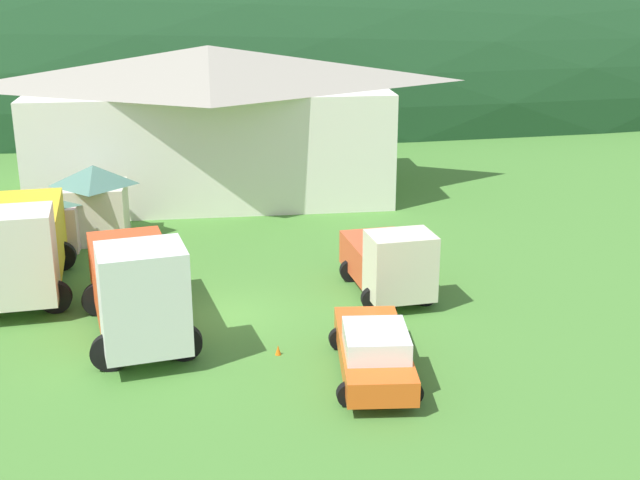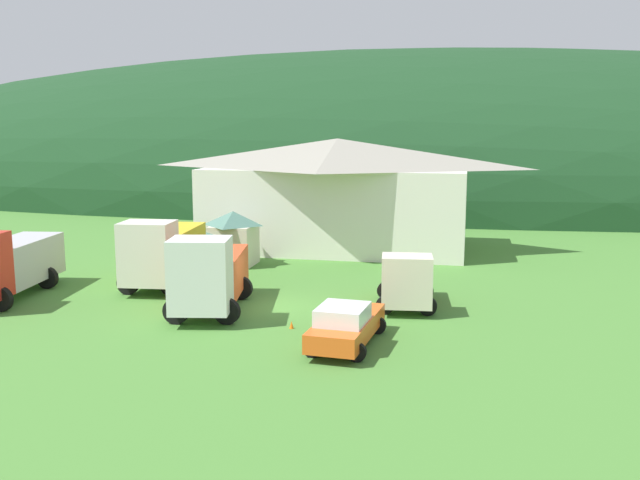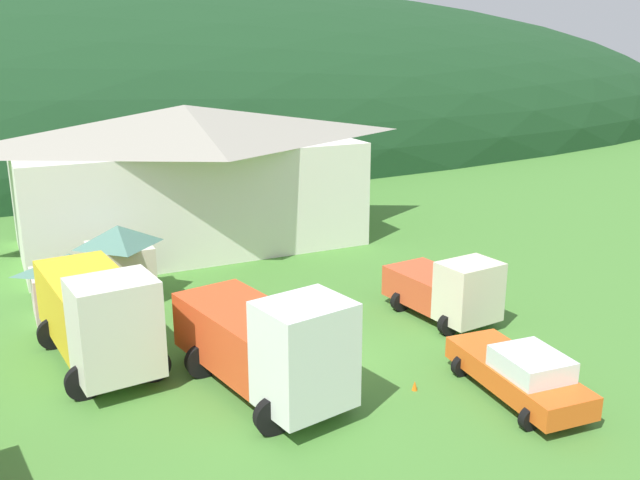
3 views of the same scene
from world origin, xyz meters
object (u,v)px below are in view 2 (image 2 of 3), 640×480
object	(u,v)px
heavy_rig_white	(209,274)
service_pickup_orange	(346,325)
play_shed_cream	(234,237)
play_shed_pink	(196,244)
heavy_rig_striped	(163,251)
light_truck_cream	(406,281)
depot_building	(337,192)
traffic_cone_near_pickup	(292,328)
crane_truck_red	(4,263)

from	to	relation	value
heavy_rig_white	service_pickup_orange	xyz separation A→B (m)	(6.73, -3.53, -0.90)
play_shed_cream	service_pickup_orange	distance (m)	16.58
play_shed_pink	heavy_rig_striped	xyz separation A→B (m)	(0.24, -5.00, 0.53)
heavy_rig_white	light_truck_cream	xyz separation A→B (m)	(8.44, 2.45, -0.46)
depot_building	service_pickup_orange	world-z (taller)	depot_building
play_shed_cream	traffic_cone_near_pickup	bearing A→B (deg)	-61.23
heavy_rig_striped	traffic_cone_near_pickup	world-z (taller)	heavy_rig_striped
crane_truck_red	heavy_rig_striped	distance (m)	7.46
light_truck_cream	service_pickup_orange	xyz separation A→B (m)	(-1.71, -5.98, -0.44)
heavy_rig_striped	light_truck_cream	bearing A→B (deg)	75.16
crane_truck_red	heavy_rig_striped	bearing A→B (deg)	117.21
depot_building	heavy_rig_white	size ratio (longest dim) A/B	2.52
crane_truck_red	heavy_rig_striped	world-z (taller)	heavy_rig_striped
crane_truck_red	traffic_cone_near_pickup	size ratio (longest dim) A/B	12.16
play_shed_cream	heavy_rig_white	bearing A→B (deg)	-76.72
service_pickup_orange	heavy_rig_striped	bearing A→B (deg)	-121.26
depot_building	play_shed_cream	bearing A→B (deg)	-125.16
heavy_rig_white	light_truck_cream	world-z (taller)	heavy_rig_white
heavy_rig_striped	depot_building	bearing A→B (deg)	146.37
play_shed_cream	crane_truck_red	bearing A→B (deg)	-128.21
depot_building	heavy_rig_striped	bearing A→B (deg)	-117.68
crane_truck_red	light_truck_cream	size ratio (longest dim) A/B	1.55
play_shed_pink	heavy_rig_white	world-z (taller)	heavy_rig_white
depot_building	heavy_rig_striped	size ratio (longest dim) A/B	2.54
play_shed_pink	traffic_cone_near_pickup	bearing A→B (deg)	-52.28
depot_building	heavy_rig_white	distance (m)	17.56
crane_truck_red	heavy_rig_striped	size ratio (longest dim) A/B	1.05
crane_truck_red	traffic_cone_near_pickup	xyz separation A→B (m)	(14.54, -1.94, -1.75)
crane_truck_red	heavy_rig_white	world-z (taller)	heavy_rig_white
play_shed_cream	service_pickup_orange	world-z (taller)	play_shed_cream
depot_building	heavy_rig_striped	world-z (taller)	depot_building
crane_truck_red	light_truck_cream	world-z (taller)	crane_truck_red
play_shed_cream	play_shed_pink	xyz separation A→B (m)	(-2.05, -0.84, -0.36)
play_shed_cream	traffic_cone_near_pickup	size ratio (longest dim) A/B	5.16
play_shed_cream	crane_truck_red	world-z (taller)	crane_truck_red
play_shed_cream	service_pickup_orange	size ratio (longest dim) A/B	0.61
heavy_rig_striped	traffic_cone_near_pickup	size ratio (longest dim) A/B	11.56
heavy_rig_white	light_truck_cream	distance (m)	8.81
depot_building	traffic_cone_near_pickup	bearing A→B (deg)	-84.95
service_pickup_orange	traffic_cone_near_pickup	size ratio (longest dim) A/B	8.40
light_truck_cream	depot_building	bearing A→B (deg)	-164.20
heavy_rig_striped	play_shed_cream	bearing A→B (deg)	156.87
play_shed_cream	play_shed_pink	size ratio (longest dim) A/B	1.01
play_shed_pink	depot_building	bearing A→B (deg)	48.31
play_shed_pink	light_truck_cream	bearing A→B (deg)	-28.38
play_shed_pink	traffic_cone_near_pickup	world-z (taller)	play_shed_pink
play_shed_cream	heavy_rig_white	size ratio (longest dim) A/B	0.44
depot_building	service_pickup_orange	distance (m)	21.42
play_shed_pink	traffic_cone_near_pickup	size ratio (longest dim) A/B	5.09
crane_truck_red	heavy_rig_striped	xyz separation A→B (m)	(6.13, 4.24, 0.07)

